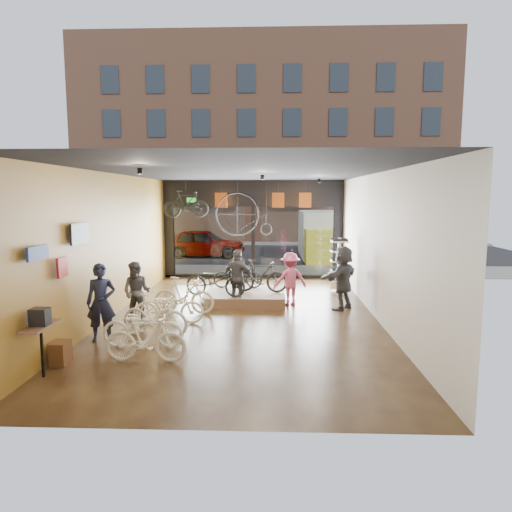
{
  "coord_description": "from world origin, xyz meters",
  "views": [
    {
      "loc": [
        0.78,
        -11.86,
        3.19
      ],
      "look_at": [
        0.28,
        1.4,
        1.45
      ],
      "focal_mm": 32.0,
      "sensor_mm": 36.0,
      "label": 1
    }
  ],
  "objects_px": {
    "display_bike_left": "(216,280)",
    "penny_farthing": "(246,216)",
    "display_platform": "(245,297)",
    "customer_1": "(137,292)",
    "floor_bike_5": "(184,295)",
    "customer_3": "(290,279)",
    "customer_0": "(101,302)",
    "customer_2": "(238,278)",
    "floor_bike_2": "(143,327)",
    "floor_bike_1": "(145,338)",
    "floor_bike_3": "(155,315)",
    "street_car": "(203,243)",
    "display_bike_right": "(238,275)",
    "customer_5": "(343,278)",
    "display_bike_mid": "(260,276)",
    "box_truck": "(322,236)",
    "floor_bike_4": "(169,306)",
    "hung_bike": "(186,204)",
    "sunglasses_rack": "(339,266)"
  },
  "relations": [
    {
      "from": "display_bike_left",
      "to": "hung_bike",
      "type": "relative_size",
      "value": 1.13
    },
    {
      "from": "display_bike_right",
      "to": "customer_5",
      "type": "height_order",
      "value": "customer_5"
    },
    {
      "from": "street_car",
      "to": "floor_bike_1",
      "type": "distance_m",
      "value": 15.48
    },
    {
      "from": "customer_0",
      "to": "display_bike_right",
      "type": "bearing_deg",
      "value": 48.09
    },
    {
      "from": "box_truck",
      "to": "display_bike_mid",
      "type": "xyz_separation_m",
      "value": [
        -2.85,
        -9.26,
        -0.42
      ]
    },
    {
      "from": "display_bike_mid",
      "to": "customer_3",
      "type": "relative_size",
      "value": 1.05
    },
    {
      "from": "display_bike_mid",
      "to": "penny_farthing",
      "type": "bearing_deg",
      "value": 18.58
    },
    {
      "from": "floor_bike_2",
      "to": "display_platform",
      "type": "relative_size",
      "value": 0.72
    },
    {
      "from": "floor_bike_4",
      "to": "display_bike_mid",
      "type": "xyz_separation_m",
      "value": [
        2.22,
        2.52,
        0.34
      ]
    },
    {
      "from": "box_truck",
      "to": "customer_2",
      "type": "relative_size",
      "value": 3.65
    },
    {
      "from": "floor_bike_3",
      "to": "customer_0",
      "type": "height_order",
      "value": "customer_0"
    },
    {
      "from": "street_car",
      "to": "floor_bike_2",
      "type": "bearing_deg",
      "value": -176.29
    },
    {
      "from": "floor_bike_3",
      "to": "floor_bike_5",
      "type": "distance_m",
      "value": 2.04
    },
    {
      "from": "customer_5",
      "to": "hung_bike",
      "type": "xyz_separation_m",
      "value": [
        -5.06,
        3.26,
        2.02
      ]
    },
    {
      "from": "floor_bike_1",
      "to": "floor_bike_3",
      "type": "height_order",
      "value": "floor_bike_3"
    },
    {
      "from": "floor_bike_1",
      "to": "display_bike_right",
      "type": "relative_size",
      "value": 1.02
    },
    {
      "from": "display_bike_left",
      "to": "penny_farthing",
      "type": "xyz_separation_m",
      "value": [
        0.7,
        3.51,
        1.73
      ]
    },
    {
      "from": "street_car",
      "to": "display_bike_right",
      "type": "distance_m",
      "value": 9.98
    },
    {
      "from": "display_platform",
      "to": "customer_1",
      "type": "relative_size",
      "value": 1.55
    },
    {
      "from": "display_bike_mid",
      "to": "display_bike_left",
      "type": "bearing_deg",
      "value": 123.32
    },
    {
      "from": "floor_bike_5",
      "to": "customer_1",
      "type": "relative_size",
      "value": 1.09
    },
    {
      "from": "customer_0",
      "to": "customer_3",
      "type": "relative_size",
      "value": 1.12
    },
    {
      "from": "customer_0",
      "to": "customer_2",
      "type": "xyz_separation_m",
      "value": [
        2.77,
        3.24,
        -0.03
      ]
    },
    {
      "from": "floor_bike_1",
      "to": "customer_3",
      "type": "xyz_separation_m",
      "value": [
        2.97,
        4.79,
        0.3
      ]
    },
    {
      "from": "display_bike_left",
      "to": "floor_bike_3",
      "type": "bearing_deg",
      "value": 170.12
    },
    {
      "from": "sunglasses_rack",
      "to": "hung_bike",
      "type": "bearing_deg",
      "value": -175.8
    },
    {
      "from": "customer_0",
      "to": "customer_1",
      "type": "xyz_separation_m",
      "value": [
        0.32,
        1.55,
        -0.09
      ]
    },
    {
      "from": "display_bike_left",
      "to": "customer_1",
      "type": "xyz_separation_m",
      "value": [
        -1.79,
        -1.73,
        0.01
      ]
    },
    {
      "from": "display_bike_mid",
      "to": "hung_bike",
      "type": "distance_m",
      "value": 4.22
    },
    {
      "from": "display_bike_right",
      "to": "customer_5",
      "type": "distance_m",
      "value": 3.41
    },
    {
      "from": "floor_bike_5",
      "to": "customer_3",
      "type": "bearing_deg",
      "value": -62.78
    },
    {
      "from": "floor_bike_3",
      "to": "customer_3",
      "type": "distance_m",
      "value": 4.48
    },
    {
      "from": "display_platform",
      "to": "display_bike_left",
      "type": "relative_size",
      "value": 1.35
    },
    {
      "from": "customer_3",
      "to": "sunglasses_rack",
      "type": "bearing_deg",
      "value": -150.37
    },
    {
      "from": "floor_bike_1",
      "to": "customer_0",
      "type": "bearing_deg",
      "value": 47.22
    },
    {
      "from": "customer_3",
      "to": "floor_bike_2",
      "type": "bearing_deg",
      "value": 35.48
    },
    {
      "from": "customer_1",
      "to": "display_platform",
      "type": "bearing_deg",
      "value": 48.74
    },
    {
      "from": "floor_bike_2",
      "to": "floor_bike_3",
      "type": "xyz_separation_m",
      "value": [
        0.04,
        0.85,
        0.03
      ]
    },
    {
      "from": "display_bike_mid",
      "to": "customer_2",
      "type": "relative_size",
      "value": 0.97
    },
    {
      "from": "display_bike_right",
      "to": "customer_3",
      "type": "distance_m",
      "value": 1.91
    },
    {
      "from": "street_car",
      "to": "floor_bike_1",
      "type": "bearing_deg",
      "value": -175.42
    },
    {
      "from": "customer_3",
      "to": "penny_farthing",
      "type": "height_order",
      "value": "penny_farthing"
    },
    {
      "from": "street_car",
      "to": "box_truck",
      "type": "xyz_separation_m",
      "value": [
        6.17,
        -1.0,
        0.46
      ]
    },
    {
      "from": "floor_bike_4",
      "to": "penny_farthing",
      "type": "bearing_deg",
      "value": -22.46
    },
    {
      "from": "customer_1",
      "to": "floor_bike_2",
      "type": "bearing_deg",
      "value": -62.54
    },
    {
      "from": "floor_bike_2",
      "to": "floor_bike_5",
      "type": "distance_m",
      "value": 2.89
    },
    {
      "from": "penny_farthing",
      "to": "floor_bike_2",
      "type": "bearing_deg",
      "value": -103.88
    },
    {
      "from": "customer_5",
      "to": "hung_bike",
      "type": "bearing_deg",
      "value": -84.85
    },
    {
      "from": "customer_5",
      "to": "display_bike_mid",
      "type": "bearing_deg",
      "value": -70.7
    },
    {
      "from": "floor_bike_5",
      "to": "customer_2",
      "type": "xyz_separation_m",
      "value": [
        1.42,
        0.79,
        0.33
      ]
    }
  ]
}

